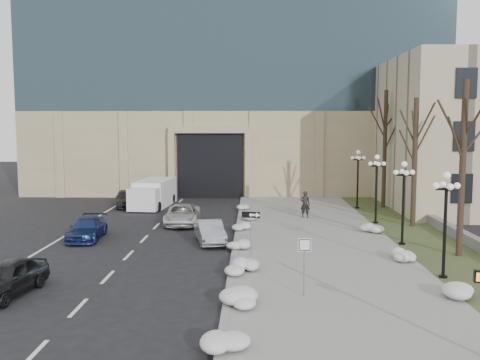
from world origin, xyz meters
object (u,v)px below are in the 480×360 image
object	(u,v)px
car_d	(182,215)
lamppost_a	(446,210)
lamppost_b	(404,192)
car_a	(7,278)
box_truck	(153,194)
lamppost_c	(377,180)
car_e	(126,198)
keep_sign	(304,254)
car_c	(87,229)
pedestrian	(305,204)
one_way_sign	(254,221)
lamppost_d	(358,171)
car_b	(210,232)

from	to	relation	value
car_d	lamppost_a	bearing A→B (deg)	-46.46
lamppost_b	car_a	bearing A→B (deg)	-153.22
box_truck	lamppost_c	distance (m)	18.39
car_a	lamppost_a	distance (m)	18.43
car_e	box_truck	bearing A→B (deg)	-7.07
car_e	keep_sign	size ratio (longest dim) A/B	1.78
car_d	box_truck	size ratio (longest dim) A/B	0.69
car_c	pedestrian	world-z (taller)	pedestrian
one_way_sign	lamppost_c	distance (m)	13.26
one_way_sign	lamppost_c	xyz separation A→B (m)	(8.29, 10.30, 0.98)
car_a	lamppost_d	xyz separation A→B (m)	(18.09, 22.13, 2.36)
lamppost_c	lamppost_b	bearing A→B (deg)	-90.00
car_d	lamppost_b	size ratio (longest dim) A/B	1.01
car_e	lamppost_c	size ratio (longest dim) A/B	0.90
car_b	box_truck	size ratio (longest dim) A/B	0.57
pedestrian	one_way_sign	size ratio (longest dim) A/B	0.76
car_a	lamppost_d	size ratio (longest dim) A/B	0.88
car_e	lamppost_a	xyz separation A→B (m)	(18.79, -20.32, 2.35)
pedestrian	car_a	bearing A→B (deg)	66.88
pedestrian	box_truck	bearing A→B (deg)	-10.91
car_b	one_way_sign	xyz separation A→B (m)	(2.51, -4.34, 1.43)
lamppost_a	lamppost_d	world-z (taller)	same
lamppost_b	keep_sign	bearing A→B (deg)	-124.43
car_a	keep_sign	xyz separation A→B (m)	(11.75, -0.12, 1.05)
car_e	lamppost_b	distance (m)	23.44
pedestrian	lamppost_d	xyz separation A→B (m)	(4.60, 4.56, 1.99)
car_e	keep_sign	distance (m)	26.24
keep_sign	lamppost_a	world-z (taller)	lamppost_a
box_truck	lamppost_d	size ratio (longest dim) A/B	1.48
lamppost_a	pedestrian	bearing A→B (deg)	107.12
lamppost_a	car_d	bearing A→B (deg)	135.89
one_way_sign	keep_sign	bearing A→B (deg)	-58.97
lamppost_d	one_way_sign	bearing A→B (deg)	-116.25
pedestrian	car_c	bearing A→B (deg)	41.89
car_e	lamppost_a	distance (m)	27.78
car_c	lamppost_c	xyz separation A→B (m)	(18.16, 5.12, 2.44)
car_b	lamppost_d	world-z (taller)	lamppost_d
car_b	car_c	distance (m)	7.41
lamppost_b	lamppost_d	world-z (taller)	same
lamppost_a	lamppost_c	world-z (taller)	same
box_truck	car_e	bearing A→B (deg)	-167.30
one_way_sign	lamppost_b	world-z (taller)	lamppost_b
car_a	lamppost_a	world-z (taller)	lamppost_a
car_e	pedestrian	distance (m)	15.18
box_truck	lamppost_a	bearing A→B (deg)	-46.12
car_d	car_e	distance (m)	9.44
car_e	pedestrian	world-z (taller)	pedestrian
car_d	lamppost_a	distance (m)	18.48
lamppost_a	box_truck	bearing A→B (deg)	128.86
car_b	car_a	bearing A→B (deg)	-140.19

